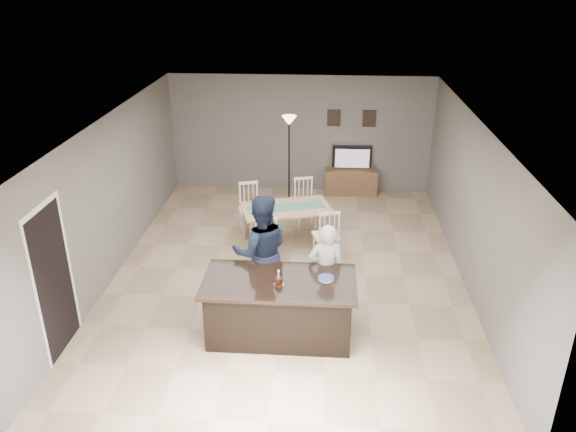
# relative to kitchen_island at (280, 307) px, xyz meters

# --- Properties ---
(floor) EXTENTS (8.00, 8.00, 0.00)m
(floor) POSITION_rel_kitchen_island_xyz_m (0.00, 1.80, -0.45)
(floor) COLOR tan
(floor) RESTS_ON ground
(room_shell) EXTENTS (8.00, 8.00, 8.00)m
(room_shell) POSITION_rel_kitchen_island_xyz_m (0.00, 1.80, 1.22)
(room_shell) COLOR slate
(room_shell) RESTS_ON floor
(kitchen_island) EXTENTS (2.15, 1.10, 0.90)m
(kitchen_island) POSITION_rel_kitchen_island_xyz_m (0.00, 0.00, 0.00)
(kitchen_island) COLOR black
(kitchen_island) RESTS_ON floor
(tv_console) EXTENTS (1.20, 0.40, 0.60)m
(tv_console) POSITION_rel_kitchen_island_xyz_m (1.20, 5.57, -0.15)
(tv_console) COLOR brown
(tv_console) RESTS_ON floor
(television) EXTENTS (0.91, 0.12, 0.53)m
(television) POSITION_rel_kitchen_island_xyz_m (1.20, 5.64, 0.41)
(television) COLOR black
(television) RESTS_ON tv_console
(tv_screen_glow) EXTENTS (0.78, 0.00, 0.78)m
(tv_screen_glow) POSITION_rel_kitchen_island_xyz_m (1.20, 5.56, 0.42)
(tv_screen_glow) COLOR #D75717
(tv_screen_glow) RESTS_ON tv_console
(picture_frames) EXTENTS (1.10, 0.02, 0.38)m
(picture_frames) POSITION_rel_kitchen_island_xyz_m (1.15, 5.78, 1.30)
(picture_frames) COLOR black
(picture_frames) RESTS_ON room_shell
(doorway) EXTENTS (0.00, 2.10, 2.65)m
(doorway) POSITION_rel_kitchen_island_xyz_m (-2.99, -0.50, 0.80)
(doorway) COLOR black
(doorway) RESTS_ON floor
(woman) EXTENTS (0.59, 0.43, 1.52)m
(woman) POSITION_rel_kitchen_island_xyz_m (0.65, 0.55, 0.31)
(woman) COLOR silver
(woman) RESTS_ON floor
(man) EXTENTS (1.02, 0.87, 1.85)m
(man) POSITION_rel_kitchen_island_xyz_m (-0.34, 0.77, 0.47)
(man) COLOR #171F32
(man) RESTS_ON floor
(birthday_cake) EXTENTS (0.15, 0.15, 0.23)m
(birthday_cake) POSITION_rel_kitchen_island_xyz_m (-0.00, -0.10, 0.50)
(birthday_cake) COLOR gold
(birthday_cake) RESTS_ON kitchen_island
(plate_stack) EXTENTS (0.23, 0.23, 0.04)m
(plate_stack) POSITION_rel_kitchen_island_xyz_m (0.65, 0.07, 0.46)
(plate_stack) COLOR white
(plate_stack) RESTS_ON kitchen_island
(dining_table) EXTENTS (2.04, 2.23, 1.00)m
(dining_table) POSITION_rel_kitchen_island_xyz_m (-0.11, 2.87, 0.18)
(dining_table) COLOR tan
(dining_table) RESTS_ON floor
(floor_lamp) EXTENTS (0.31, 0.31, 2.05)m
(floor_lamp) POSITION_rel_kitchen_island_xyz_m (-0.19, 4.71, 1.14)
(floor_lamp) COLOR black
(floor_lamp) RESTS_ON floor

